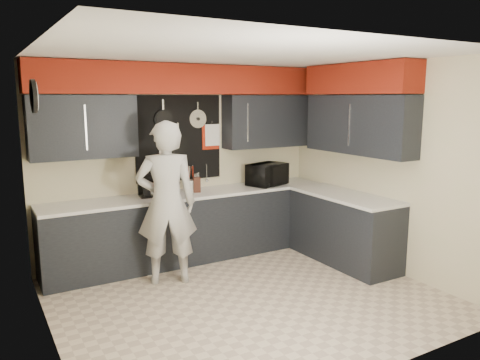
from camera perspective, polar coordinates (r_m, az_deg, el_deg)
ground at (r=5.31m, az=0.93°, el=-14.07°), size 4.00×4.00×0.00m
back_wall_assembly at (r=6.28m, az=-6.56°, el=8.52°), size 4.00×0.36×2.60m
right_wall_assembly at (r=6.20m, az=14.66°, el=7.62°), size 0.36×3.50×2.60m
left_wall_assembly at (r=4.28m, az=-22.68°, el=-2.01°), size 0.05×3.50×2.60m
base_cabinets at (r=6.31m, az=-0.52°, el=-5.70°), size 3.95×2.20×0.92m
microwave at (r=6.74m, az=3.34°, el=0.68°), size 0.66×0.55×0.31m
knife_block at (r=6.26m, az=-5.31°, el=-0.57°), size 0.11×0.11×0.20m
utensil_crock at (r=6.29m, az=-6.11°, el=-0.74°), size 0.12×0.12×0.16m
coffee_maker at (r=6.06m, az=-11.47°, el=-0.60°), size 0.18×0.22×0.29m
person at (r=5.50m, az=-8.94°, el=-2.81°), size 0.81×0.65×1.92m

